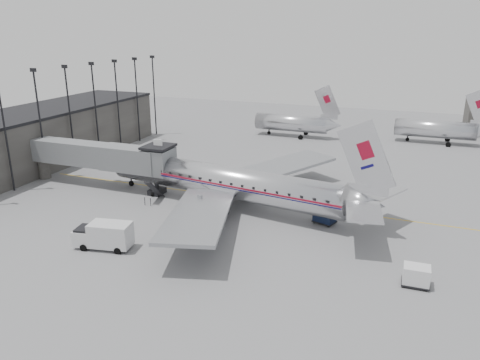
{
  "coord_description": "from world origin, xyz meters",
  "views": [
    {
      "loc": [
        21.04,
        -45.31,
        20.54
      ],
      "look_at": [
        2.1,
        3.71,
        3.2
      ],
      "focal_mm": 35.0,
      "sensor_mm": 36.0,
      "label": 1
    }
  ],
  "objects_px": {
    "airliner": "(227,182)",
    "baggage_cart_white": "(416,275)",
    "ramp_worker": "(197,195)",
    "service_van": "(104,235)",
    "baggage_cart_navy": "(325,215)"
  },
  "relations": [
    {
      "from": "airliner",
      "to": "ramp_worker",
      "type": "height_order",
      "value": "airliner"
    },
    {
      "from": "service_van",
      "to": "baggage_cart_white",
      "type": "bearing_deg",
      "value": -3.35
    },
    {
      "from": "baggage_cart_white",
      "to": "ramp_worker",
      "type": "distance_m",
      "value": 27.87
    },
    {
      "from": "airliner",
      "to": "service_van",
      "type": "bearing_deg",
      "value": -106.79
    },
    {
      "from": "service_van",
      "to": "baggage_cart_navy",
      "type": "relative_size",
      "value": 2.2
    },
    {
      "from": "airliner",
      "to": "ramp_worker",
      "type": "bearing_deg",
      "value": -173.28
    },
    {
      "from": "airliner",
      "to": "baggage_cart_white",
      "type": "distance_m",
      "value": 24.31
    },
    {
      "from": "baggage_cart_white",
      "to": "ramp_worker",
      "type": "height_order",
      "value": "baggage_cart_white"
    },
    {
      "from": "service_van",
      "to": "ramp_worker",
      "type": "distance_m",
      "value": 14.96
    },
    {
      "from": "baggage_cart_navy",
      "to": "airliner",
      "type": "bearing_deg",
      "value": -166.08
    },
    {
      "from": "airliner",
      "to": "ramp_worker",
      "type": "relative_size",
      "value": 22.93
    },
    {
      "from": "baggage_cart_navy",
      "to": "service_van",
      "type": "bearing_deg",
      "value": -125.71
    },
    {
      "from": "baggage_cart_white",
      "to": "baggage_cart_navy",
      "type": "bearing_deg",
      "value": 132.16
    },
    {
      "from": "airliner",
      "to": "ramp_worker",
      "type": "xyz_separation_m",
      "value": [
        -3.98,
        0.11,
        -2.22
      ]
    },
    {
      "from": "service_van",
      "to": "ramp_worker",
      "type": "relative_size",
      "value": 3.53
    }
  ]
}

